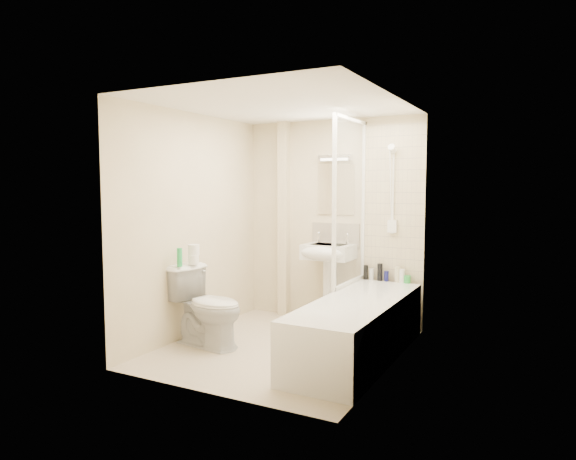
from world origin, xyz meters
The scene contains 26 objects.
floor centered at (0.00, 0.00, 0.00)m, with size 2.50×2.50×0.00m, color beige.
wall_back centered at (0.00, 1.25, 1.20)m, with size 2.20×0.02×2.40m, color beige.
wall_left centered at (-1.10, 0.00, 1.20)m, with size 0.02×2.50×2.40m, color beige.
wall_right centered at (1.10, 0.00, 1.20)m, with size 0.02×2.50×2.40m, color beige.
ceiling centered at (0.00, 0.00, 2.40)m, with size 2.20×2.50×0.02m, color white.
tile_back centered at (0.75, 1.24, 1.42)m, with size 0.70×0.01×1.75m, color beige.
tile_right centered at (1.09, 0.10, 1.42)m, with size 0.01×2.10×1.75m, color beige.
pipe_boxing centered at (-0.62, 1.19, 1.20)m, with size 0.12×0.12×2.40m, color beige.
splashback centered at (0.05, 1.24, 1.03)m, with size 0.60×0.01×0.30m, color beige.
mirror centered at (0.05, 1.24, 1.58)m, with size 0.46×0.01×0.60m, color white.
strip_light centered at (0.05, 1.22, 1.95)m, with size 0.42×0.07×0.07m, color silver.
bathtub centered at (0.75, 0.10, 0.29)m, with size 0.70×2.10×0.55m.
shower_screen centered at (0.40, 0.80, 1.45)m, with size 0.04×0.92×1.80m.
shower_fixture centered at (0.75, 1.19, 1.55)m, with size 0.10×0.16×0.99m.
pedestal_sink centered at (0.05, 1.01, 0.76)m, with size 0.56×0.50×1.08m.
bottle_black_a centered at (0.46, 1.16, 0.63)m, with size 0.05×0.05×0.16m, color black.
bottle_white_a centered at (0.53, 1.16, 0.61)m, with size 0.05×0.05×0.13m, color silver.
bottle_black_b centered at (0.63, 1.16, 0.65)m, with size 0.06×0.06×0.20m, color black.
bottle_blue centered at (0.71, 1.16, 0.61)m, with size 0.05×0.05×0.12m, color navy.
bottle_cream centered at (0.83, 1.16, 0.64)m, with size 0.06×0.06×0.17m, color beige.
bottle_white_b centered at (0.88, 1.16, 0.63)m, with size 0.06×0.06×0.15m, color white.
bottle_green centered at (0.94, 1.16, 0.59)m, with size 0.07×0.07×0.08m, color green.
toilet centered at (-0.72, -0.27, 0.41)m, with size 0.85×0.56×0.81m, color white.
toilet_roll_lower centered at (-0.93, -0.21, 0.86)m, with size 0.11×0.11×0.10m, color white.
toilet_roll_upper centered at (-0.94, -0.20, 0.96)m, with size 0.12×0.12×0.11m, color white.
green_bottle centered at (-0.96, -0.40, 0.91)m, with size 0.05×0.05×0.19m, color green.
Camera 1 is at (2.37, -4.41, 1.63)m, focal length 32.00 mm.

